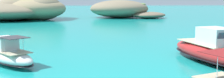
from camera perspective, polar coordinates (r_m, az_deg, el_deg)
islet_large at (r=72.29m, az=-17.57°, el=5.95°), size 30.84×26.56×6.86m
islet_small at (r=76.92m, az=2.10°, el=5.96°), size 22.23×17.21×4.69m
motorboat_red at (r=23.90m, az=19.51°, el=-2.26°), size 5.16×10.06×2.84m
motorboat_white at (r=23.63m, az=-20.40°, el=-3.01°), size 6.34×6.71×2.23m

